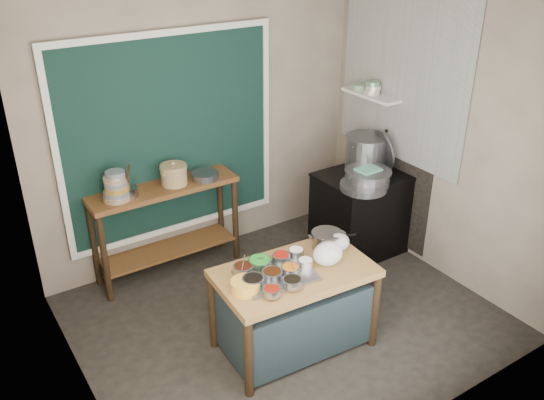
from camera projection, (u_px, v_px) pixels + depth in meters
floor at (285, 318)px, 5.21m from camera, size 3.50×3.00×0.02m
back_wall at (201, 124)px, 5.71m from camera, size 3.50×0.02×2.80m
left_wall at (63, 237)px, 3.72m from camera, size 0.02×3.00×2.80m
right_wall at (440, 135)px, 5.44m from camera, size 0.02×3.00×2.80m
curtain_panel at (171, 137)px, 5.54m from camera, size 2.10×0.02×1.90m
curtain_frame at (171, 137)px, 5.53m from camera, size 2.22×0.03×2.02m
tile_panel at (402, 76)px, 5.64m from camera, size 0.02×1.70×1.70m
soot_patch at (385, 179)px, 6.23m from camera, size 0.01×1.30×1.30m
wall_shelf at (371, 95)px, 5.93m from camera, size 0.22×0.70×0.03m
prep_table at (294, 309)px, 4.72m from camera, size 1.29×0.80×0.75m
back_counter at (167, 230)px, 5.69m from camera, size 1.45×0.40×0.95m
stove_block at (362, 214)px, 6.09m from camera, size 0.90×0.68×0.85m
stove_top at (365, 176)px, 5.89m from camera, size 0.92×0.69×0.03m
condiment_tray at (276, 275)px, 4.46m from camera, size 0.62×0.48×0.03m
condiment_bowls at (272, 270)px, 4.44m from camera, size 0.66×0.51×0.08m
yellow_basin at (246, 286)px, 4.28m from camera, size 0.26×0.26×0.09m
saucepan at (327, 240)px, 4.82m from camera, size 0.33×0.33×0.15m
plastic_bag_a at (328, 254)px, 4.59m from camera, size 0.30×0.27×0.19m
plastic_bag_b at (338, 242)px, 4.78m from camera, size 0.23×0.20×0.15m
bowl_stack at (116, 187)px, 5.17m from camera, size 0.25×0.25×0.28m
utensil_cup at (130, 192)px, 5.25m from camera, size 0.21×0.21×0.09m
ceramic_crock at (174, 175)px, 5.48m from camera, size 0.35×0.35×0.18m
wide_bowl at (205, 176)px, 5.61m from camera, size 0.36×0.36×0.07m
stock_pot at (366, 152)px, 5.96m from camera, size 0.50×0.50×0.35m
pot_lid at (383, 150)px, 5.93m from camera, size 0.21×0.45×0.43m
steamer at (368, 177)px, 5.64m from camera, size 0.53×0.53×0.15m
green_cloth at (368, 170)px, 5.60m from camera, size 0.23×0.18×0.02m
shallow_pan at (364, 186)px, 5.57m from camera, size 0.50×0.50×0.06m
shelf_bowl_stack at (373, 88)px, 5.88m from camera, size 0.17×0.17×0.13m
shelf_bowl_green at (360, 87)px, 6.04m from camera, size 0.16×0.16×0.05m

